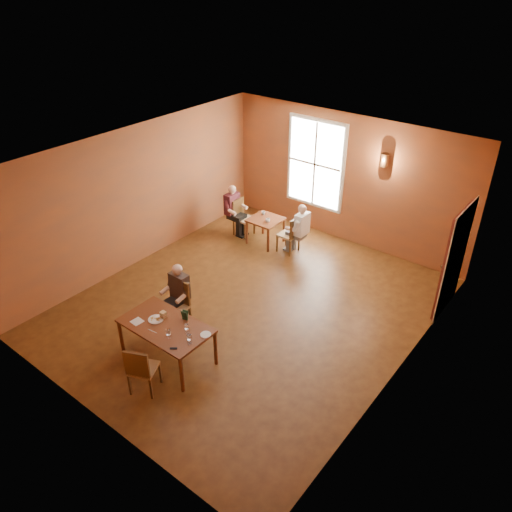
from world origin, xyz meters
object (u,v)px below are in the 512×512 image
Objects in this scene: chair_empty at (143,367)px; chair_diner_maroon at (244,218)px; main_table at (168,342)px; diner_main at (173,302)px; diner_white at (290,229)px; chair_diner_main at (174,307)px; chair_diner_white at (288,234)px; second_table at (265,231)px; diner_maroon at (243,212)px.

chair_diner_maroon is at bearing 87.63° from chair_empty.
chair_empty is 5.27m from chair_diner_maroon.
diner_main is at bearing 128.88° from main_table.
chair_diner_main is at bearing 179.02° from diner_white.
second_table is at bearing 90.00° from chair_diner_white.
diner_main reaches higher than chair_empty.
second_table is at bearing 90.00° from chair_diner_maroon.
diner_white reaches higher than chair_diner_main.
second_table is at bearing 90.00° from diner_maroon.
second_table is 0.60× the size of diner_white.
chair_empty is 0.99× the size of chair_diner_white.
diner_maroon is at bearing 90.00° from chair_diner_white.
main_table is at bearing 22.97° from chair_diner_maroon.
chair_diner_white is 1.34m from diner_maroon.
chair_empty is at bearing 118.62° from diner_main.
diner_main reaches higher than main_table.
chair_empty is at bearing -171.93° from chair_diner_white.
second_table is 0.73m from diner_white.
chair_diner_maroon reaches higher than second_table.
diner_maroon is (-1.80, 4.17, 0.24)m from main_table.
second_table is (-1.34, 4.88, -0.13)m from chair_empty.
chair_diner_main is 0.79× the size of diner_white.
diner_white reaches higher than chair_empty.
chair_diner_main is 0.79× the size of diner_maroon.
diner_maroon is (-0.03, 0.00, 0.15)m from chair_diner_maroon.
chair_diner_main is 1.05× the size of chair_diner_maroon.
second_table is (-0.62, 3.52, -0.16)m from chair_diner_main.
chair_diner_main is 3.53m from chair_diner_white.
chair_diner_white is (0.03, 3.52, -0.02)m from chair_diner_main.
chair_diner_white reaches higher than second_table.
main_table is at bearing 82.94° from chair_empty.
chair_diner_white is (0.03, 3.55, -0.14)m from diner_main.
chair_diner_main reaches higher than main_table.
chair_diner_main is 3.58m from second_table.
diner_main is 3.56m from chair_diner_white.
diner_maroon is (-0.68, 0.00, 0.28)m from second_table.
diner_main reaches higher than chair_diner_main.
main_table is 1.72× the size of chair_empty.
diner_maroon reaches higher than chair_diner_white.
chair_diner_white is 0.75× the size of diner_maroon.
chair_diner_white is 0.76× the size of diner_white.
chair_diner_white is (0.65, 0.00, 0.14)m from second_table.
second_table is at bearing 105.02° from main_table.
chair_diner_white is at bearing 73.49° from chair_empty.
diner_main reaches higher than chair_diner_white.
chair_diner_main is 1.05× the size of chair_diner_white.
chair_diner_maroon reaches higher than main_table.
diner_white is (0.03, 0.00, 0.14)m from chair_diner_white.
chair_diner_maroon is (-1.27, 3.52, -0.02)m from chair_diner_main.
chair_diner_main is at bearing 179.51° from chair_diner_white.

